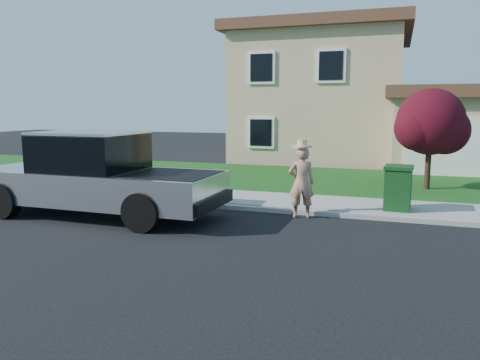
% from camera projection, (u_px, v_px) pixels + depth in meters
% --- Properties ---
extents(ground, '(80.00, 80.00, 0.00)m').
position_uv_depth(ground, '(199.00, 237.00, 10.03)').
color(ground, black).
rests_on(ground, ground).
extents(curb, '(40.00, 0.20, 0.12)m').
position_uv_depth(curb, '(277.00, 210.00, 12.42)').
color(curb, gray).
rests_on(curb, ground).
extents(sidewalk, '(40.00, 2.00, 0.15)m').
position_uv_depth(sidewalk, '(286.00, 202.00, 13.45)').
color(sidewalk, gray).
rests_on(sidewalk, ground).
extents(lawn, '(40.00, 7.00, 0.10)m').
position_uv_depth(lawn, '(313.00, 180.00, 17.67)').
color(lawn, '#174513').
rests_on(lawn, ground).
extents(house, '(14.00, 11.30, 6.85)m').
position_uv_depth(house, '(346.00, 100.00, 24.48)').
color(house, tan).
rests_on(house, ground).
extents(pickup_truck, '(6.63, 2.58, 2.17)m').
position_uv_depth(pickup_truck, '(96.00, 177.00, 11.95)').
color(pickup_truck, black).
rests_on(pickup_truck, ground).
extents(woman, '(0.75, 0.61, 1.98)m').
position_uv_depth(woman, '(301.00, 181.00, 11.71)').
color(woman, tan).
rests_on(woman, ground).
extents(ornamental_tree, '(2.40, 2.16, 3.29)m').
position_uv_depth(ornamental_tree, '(432.00, 125.00, 15.18)').
color(ornamental_tree, black).
rests_on(ornamental_tree, lawn).
extents(trash_bin, '(0.75, 0.85, 1.14)m').
position_uv_depth(trash_bin, '(398.00, 187.00, 12.02)').
color(trash_bin, '#103B14').
rests_on(trash_bin, sidewalk).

